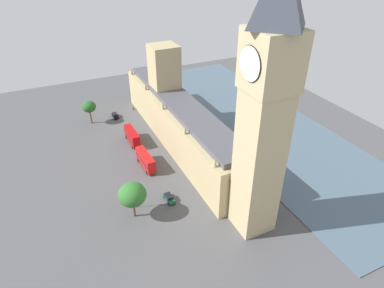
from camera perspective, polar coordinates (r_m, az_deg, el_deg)
ground_plane at (r=115.75m, az=-2.73°, el=0.21°), size 147.15×147.15×0.00m
river_thames at (r=130.67m, az=11.25°, el=3.64°), size 40.74×132.43×0.25m
parliament_building at (r=113.72m, az=-2.30°, el=4.60°), size 13.48×77.15×30.10m
clock_tower at (r=68.29m, az=12.47°, el=6.14°), size 9.57×9.57×61.88m
car_black_corner at (r=135.21m, az=-13.02°, el=4.80°), size 2.00×4.70×1.74m
double_decker_bus_kerbside at (r=116.29m, az=-10.22°, el=1.37°), size 2.79×10.54×4.75m
double_decker_bus_far_end at (r=103.38m, az=-7.95°, el=-2.69°), size 3.07×10.61×4.75m
car_dark_green_midblock at (r=91.42m, az=-3.94°, el=-9.18°), size 2.09×4.72×1.74m
pedestrian_opposite_hall at (r=140.03m, az=-10.04°, el=6.04°), size 0.45×0.55×1.52m
plane_tree_leading at (r=83.92m, az=-10.19°, el=-8.53°), size 7.03×7.03×10.16m
plane_tree_under_trees at (r=130.76m, az=-17.22°, el=6.10°), size 5.05×5.05×9.05m
street_lamp_by_river_gate at (r=88.25m, az=-10.20°, el=-8.62°), size 0.56×0.56×6.05m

